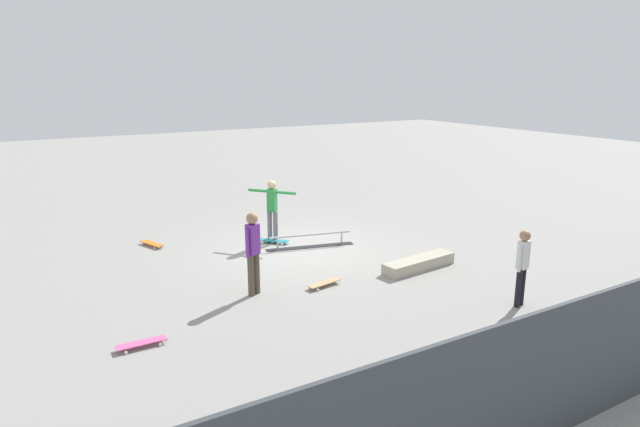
# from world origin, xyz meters

# --- Properties ---
(ground_plane) EXTENTS (60.00, 60.00, 0.00)m
(ground_plane) POSITION_xyz_m (0.00, 0.00, 0.00)
(ground_plane) COLOR gray
(grind_rail) EXTENTS (2.28, 0.78, 0.36)m
(grind_rail) POSITION_xyz_m (-0.29, -0.01, 0.15)
(grind_rail) COLOR black
(grind_rail) RESTS_ON ground_plane
(skate_ledge) EXTENTS (1.95, 0.63, 0.26)m
(skate_ledge) POSITION_xyz_m (-1.62, 2.68, 0.13)
(skate_ledge) COLOR #B2A893
(skate_ledge) RESTS_ON ground_plane
(skater_main) EXTENTS (0.90, 1.09, 1.67)m
(skater_main) POSITION_xyz_m (0.34, -0.88, 0.97)
(skater_main) COLOR slate
(skater_main) RESTS_ON ground_plane
(skateboard_main) EXTENTS (0.71, 0.70, 0.09)m
(skateboard_main) POSITION_xyz_m (0.37, -0.77, 0.07)
(skateboard_main) COLOR teal
(skateboard_main) RESTS_ON ground_plane
(bystander_purple_shirt) EXTENTS (0.38, 0.27, 1.70)m
(bystander_purple_shirt) POSITION_xyz_m (2.22, 2.13, 0.96)
(bystander_purple_shirt) COLOR brown
(bystander_purple_shirt) RESTS_ON ground_plane
(bystander_white_shirt) EXTENTS (0.34, 0.22, 1.50)m
(bystander_white_shirt) POSITION_xyz_m (-1.93, 5.24, 0.85)
(bystander_white_shirt) COLOR black
(bystander_white_shirt) RESTS_ON ground_plane
(loose_skateboard_pink) EXTENTS (0.80, 0.26, 0.09)m
(loose_skateboard_pink) POSITION_xyz_m (4.71, 3.25, 0.07)
(loose_skateboard_pink) COLOR #E05993
(loose_skateboard_pink) RESTS_ON ground_plane
(loose_skateboard_natural) EXTENTS (0.82, 0.36, 0.09)m
(loose_skateboard_natural) POSITION_xyz_m (0.78, 2.50, 0.07)
(loose_skateboard_natural) COLOR tan
(loose_skateboard_natural) RESTS_ON ground_plane
(loose_skateboard_orange) EXTENTS (0.47, 0.82, 0.09)m
(loose_skateboard_orange) POSITION_xyz_m (3.19, -2.15, 0.07)
(loose_skateboard_orange) COLOR orange
(loose_skateboard_orange) RESTS_ON ground_plane
(back_fence) EXTENTS (24.00, 0.06, 1.77)m
(back_fence) POSITION_xyz_m (0.00, 8.12, 0.88)
(back_fence) COLOR #383D42
(back_fence) RESTS_ON ground_plane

